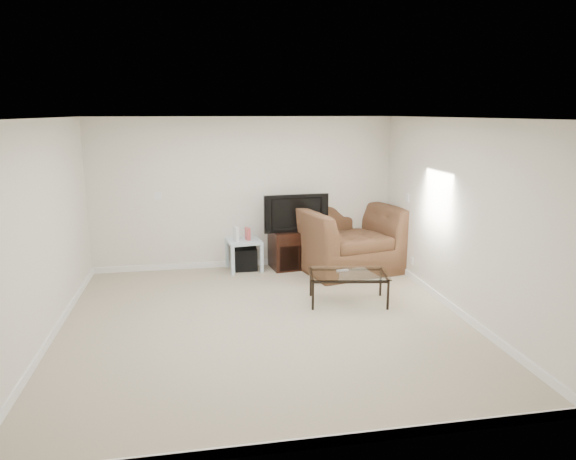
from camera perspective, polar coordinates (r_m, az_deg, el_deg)
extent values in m
plane|color=tan|center=(6.50, -2.51, -10.29)|extent=(5.00, 5.00, 0.00)
plane|color=white|center=(5.97, -2.75, 12.32)|extent=(5.00, 5.00, 0.00)
cube|color=silver|center=(8.56, -4.85, 4.07)|extent=(5.00, 0.02, 2.50)
cube|color=silver|center=(6.31, -25.76, -0.39)|extent=(0.02, 5.00, 2.50)
cube|color=silver|center=(6.90, 18.44, 1.29)|extent=(0.02, 5.00, 2.50)
cube|color=white|center=(8.54, -14.26, 3.69)|extent=(0.12, 0.02, 0.12)
cube|color=white|center=(8.31, 13.15, 3.51)|extent=(0.02, 0.09, 0.13)
cube|color=white|center=(8.25, 13.62, -3.36)|extent=(0.02, 0.08, 0.12)
cube|color=black|center=(8.56, 0.76, -0.76)|extent=(0.43, 0.33, 0.06)
imported|color=black|center=(8.48, 0.74, 2.01)|extent=(1.02, 0.27, 0.62)
cube|color=black|center=(8.60, -4.73, -3.18)|extent=(0.37, 0.37, 0.36)
cube|color=white|center=(8.41, -5.78, -0.41)|extent=(0.09, 0.18, 0.23)
cube|color=#CC4C4C|center=(8.46, -4.51, -0.43)|extent=(0.08, 0.16, 0.20)
imported|color=#52391F|center=(8.54, 6.56, 0.28)|extent=(1.81, 1.39, 1.41)
cube|color=#B2B2B7|center=(7.15, 6.09, -4.48)|extent=(0.17, 0.06, 0.02)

